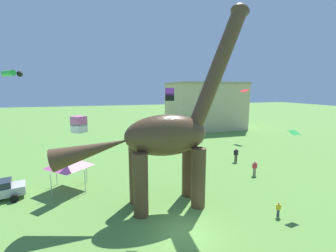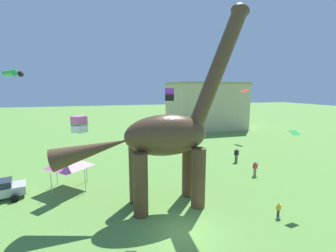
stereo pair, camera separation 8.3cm
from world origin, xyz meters
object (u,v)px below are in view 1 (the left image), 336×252
dinosaur_sculpture (166,135)px  kite_drifting (11,73)px  person_vendor_side (236,154)px  kite_far_right (244,91)px  person_far_spectator (255,167)px  festival_canopy_tent (69,162)px  kite_mid_right (294,133)px  person_watching_child (278,208)px  kite_trailing (79,124)px  kite_far_left (170,94)px

dinosaur_sculpture → kite_drifting: 25.37m
person_vendor_side → kite_far_right: bearing=-124.0°
person_far_spectator → kite_far_right: (9.62, 16.13, 7.85)m
festival_canopy_tent → kite_mid_right: size_ratio=3.50×
person_watching_child → kite_far_right: size_ratio=0.61×
kite_mid_right → kite_far_right: bearing=63.9°
person_far_spectator → person_watching_child: bearing=-10.8°
dinosaur_sculpture → person_far_spectator: (10.80, 3.27, -4.67)m
person_far_spectator → kite_trailing: 18.07m
festival_canopy_tent → kite_drifting: bearing=119.8°
kite_drifting → kite_mid_right: kite_drifting is taller
person_watching_child → kite_trailing: 17.23m
dinosaur_sculpture → person_vendor_side: size_ratio=8.90×
person_vendor_side → kite_far_right: kite_far_right is taller
kite_drifting → kite_far_left: bearing=-52.2°
kite_mid_right → kite_trailing: (-16.21, 7.35, 0.30)m
person_far_spectator → kite_drifting: size_ratio=0.54×
dinosaur_sculpture → kite_far_right: bearing=14.2°
kite_far_left → kite_drifting: bearing=127.8°
festival_canopy_tent → kite_trailing: (1.06, -0.38, 3.45)m
person_watching_child → kite_trailing: (-13.70, 8.97, 5.36)m
dinosaur_sculpture → kite_drifting: dinosaur_sculpture is taller
person_watching_child → kite_drifting: (-22.77, 23.31, 10.47)m
festival_canopy_tent → person_watching_child: bearing=-32.3°
person_vendor_side → kite_mid_right: kite_mid_right is taller
kite_mid_right → kite_drifting: bearing=139.4°
kite_mid_right → person_watching_child: bearing=-147.1°
person_far_spectator → kite_trailing: size_ratio=1.08×
person_far_spectator → person_vendor_side: 4.64m
person_watching_child → kite_far_left: size_ratio=1.19×
kite_drifting → kite_far_right: kite_drifting is taller
kite_drifting → kite_trailing: (9.07, -14.34, -5.12)m
dinosaur_sculpture → person_vendor_side: bearing=5.0°
person_watching_child → dinosaur_sculpture: bearing=140.4°
festival_canopy_tent → kite_far_left: (7.59, -6.15, 6.14)m
person_vendor_side → kite_far_left: kite_far_left is taller
dinosaur_sculpture → kite_trailing: (-6.46, 4.95, 0.39)m
kite_drifting → kite_far_right: size_ratio=1.65×
festival_canopy_tent → kite_trailing: kite_trailing is taller
dinosaur_sculpture → kite_far_left: size_ratio=17.52×
kite_far_right → person_watching_child: bearing=-119.4°
dinosaur_sculpture → kite_mid_right: (9.75, -2.39, 0.09)m
person_vendor_side → dinosaur_sculpture: bearing=37.9°
person_far_spectator → kite_far_left: size_ratio=1.75×
kite_trailing → kite_far_right: bearing=28.3°
kite_far_left → kite_trailing: 9.12m
kite_far_left → kite_far_right: bearing=44.8°
kite_mid_right → kite_trailing: 17.80m
dinosaur_sculpture → person_vendor_side: dinosaur_sculpture is taller
festival_canopy_tent → kite_far_right: bearing=26.7°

